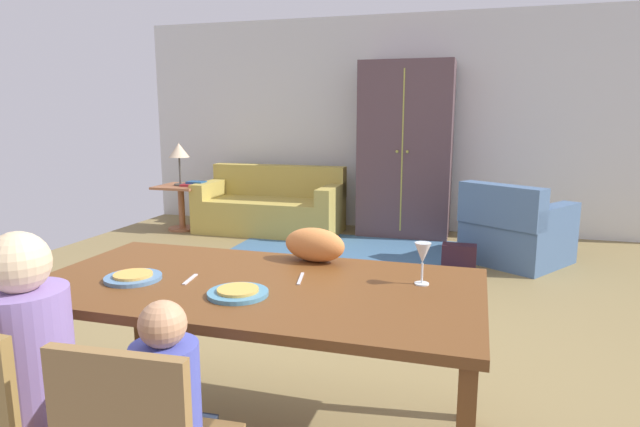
{
  "coord_description": "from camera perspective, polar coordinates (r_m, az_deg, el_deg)",
  "views": [
    {
      "loc": [
        1.01,
        -3.2,
        1.49
      ],
      "look_at": [
        0.04,
        0.09,
        0.85
      ],
      "focal_mm": 30.19,
      "sensor_mm": 36.0,
      "label": 1
    }
  ],
  "objects": [
    {
      "name": "handbag",
      "position": [
        5.33,
        14.51,
        -4.56
      ],
      "size": [
        0.32,
        0.16,
        0.26
      ],
      "primitive_type": "cube",
      "color": "#2F161E",
      "rests_on": "ground_plane"
    },
    {
      "name": "area_rug",
      "position": [
        5.8,
        2.87,
        -4.28
      ],
      "size": [
        2.6,
        1.8,
        0.01
      ],
      "primitive_type": "cube",
      "color": "#3C6284",
      "rests_on": "ground_plane"
    },
    {
      "name": "couch",
      "position": [
        6.89,
        -5.2,
        0.62
      ],
      "size": [
        1.79,
        0.86,
        0.82
      ],
      "color": "#B49C46",
      "rests_on": "ground_plane"
    },
    {
      "name": "plate_near_man",
      "position": [
        2.56,
        -19.19,
        -6.47
      ],
      "size": [
        0.25,
        0.25,
        0.02
      ],
      "primitive_type": "cylinder",
      "color": "#527BA4",
      "rests_on": "dining_table"
    },
    {
      "name": "pizza_near_man",
      "position": [
        2.55,
        -19.21,
        -6.14
      ],
      "size": [
        0.17,
        0.17,
        0.01
      ],
      "primitive_type": "cylinder",
      "color": "gold",
      "rests_on": "plate_near_man"
    },
    {
      "name": "armchair",
      "position": [
        5.74,
        19.96,
        -1.84
      ],
      "size": [
        1.18,
        1.19,
        0.82
      ],
      "color": "#456185",
      "rests_on": "ground_plane"
    },
    {
      "name": "dining_table",
      "position": [
        2.42,
        -6.83,
        -8.71
      ],
      "size": [
        1.96,
        1.01,
        0.76
      ],
      "color": "brown",
      "rests_on": "ground_plane"
    },
    {
      "name": "cat",
      "position": [
        2.69,
        -0.57,
        -3.33
      ],
      "size": [
        0.34,
        0.21,
        0.17
      ],
      "primitive_type": "ellipsoid",
      "rotation": [
        0.0,
        0.0,
        -0.16
      ],
      "color": "#D17B3D",
      "rests_on": "dining_table"
    },
    {
      "name": "table_lamp",
      "position": [
        7.08,
        -14.73,
        6.34
      ],
      "size": [
        0.26,
        0.26,
        0.54
      ],
      "color": "#43413B",
      "rests_on": "side_table"
    },
    {
      "name": "book_lower",
      "position": [
        7.01,
        -13.56,
        2.94
      ],
      "size": [
        0.22,
        0.16,
        0.03
      ],
      "primitive_type": "cube",
      "color": "maroon",
      "rests_on": "side_table"
    },
    {
      "name": "fork",
      "position": [
        2.49,
        -13.61,
        -6.8
      ],
      "size": [
        0.04,
        0.15,
        0.01
      ],
      "primitive_type": "cube",
      "rotation": [
        0.0,
        0.0,
        0.14
      ],
      "color": "silver",
      "rests_on": "dining_table"
    },
    {
      "name": "ground_plane",
      "position": [
        4.18,
        1.35,
        -10.49
      ],
      "size": [
        6.94,
        6.32,
        0.02
      ],
      "primitive_type": "cube",
      "color": "olive"
    },
    {
      "name": "wine_glass",
      "position": [
        2.36,
        10.83,
        -4.32
      ],
      "size": [
        0.07,
        0.07,
        0.19
      ],
      "color": "silver",
      "rests_on": "dining_table"
    },
    {
      "name": "plate_near_child",
      "position": [
        2.24,
        -8.69,
        -8.37
      ],
      "size": [
        0.25,
        0.25,
        0.02
      ],
      "primitive_type": "cylinder",
      "color": "teal",
      "rests_on": "dining_table"
    },
    {
      "name": "armoire",
      "position": [
        6.66,
        9.04,
        6.66
      ],
      "size": [
        1.1,
        0.59,
        2.1
      ],
      "color": "#523B3E",
      "rests_on": "ground_plane"
    },
    {
      "name": "book_upper",
      "position": [
        7.04,
        -12.98,
        3.23
      ],
      "size": [
        0.22,
        0.16,
        0.03
      ],
      "primitive_type": "cube",
      "color": "#245285",
      "rests_on": "book_lower"
    },
    {
      "name": "person_man",
      "position": [
        2.25,
        -27.49,
        -16.55
      ],
      "size": [
        0.3,
        0.41,
        1.11
      ],
      "color": "#293847",
      "rests_on": "ground_plane"
    },
    {
      "name": "side_table",
      "position": [
        7.15,
        -14.49,
        1.29
      ],
      "size": [
        0.56,
        0.56,
        0.58
      ],
      "color": "#985C3B",
      "rests_on": "ground_plane"
    },
    {
      "name": "back_wall",
      "position": [
        7.05,
        8.29,
        9.34
      ],
      "size": [
        6.94,
        0.1,
        2.7
      ],
      "primitive_type": "cube",
      "color": "silver",
      "rests_on": "ground_plane"
    },
    {
      "name": "knife",
      "position": [
        2.43,
        -2.07,
        -6.91
      ],
      "size": [
        0.05,
        0.17,
        0.01
      ],
      "primitive_type": "cube",
      "rotation": [
        0.0,
        0.0,
        0.2
      ],
      "color": "silver",
      "rests_on": "dining_table"
    },
    {
      "name": "pizza_near_child",
      "position": [
        2.24,
        -8.7,
        -8.01
      ],
      "size": [
        0.17,
        0.17,
        0.01
      ],
      "primitive_type": "cylinder",
      "color": "gold",
      "rests_on": "plate_near_child"
    }
  ]
}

